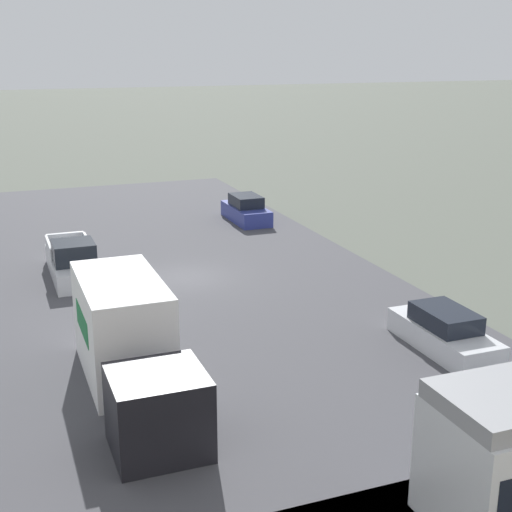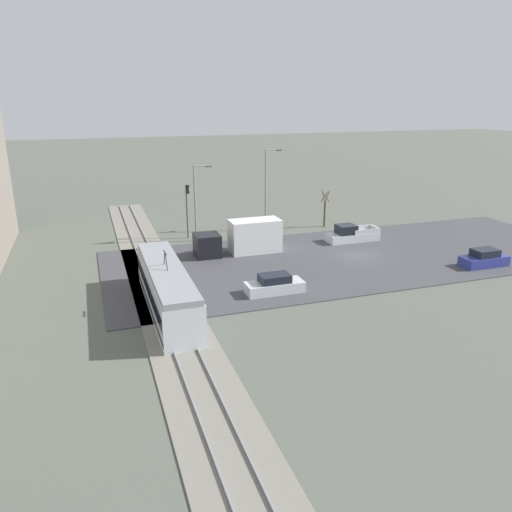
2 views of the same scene
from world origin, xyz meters
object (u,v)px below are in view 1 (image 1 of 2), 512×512
(box_truck, at_px, (130,345))
(sedan_car_0, at_px, (444,333))
(sedan_car_1, at_px, (246,210))
(pickup_truck, at_px, (73,262))

(box_truck, xyz_separation_m, sedan_car_0, (-10.89, 0.84, -0.89))
(box_truck, height_order, sedan_car_0, box_truck)
(sedan_car_1, bearing_deg, box_truck, -119.14)
(pickup_truck, bearing_deg, box_truck, 91.24)
(sedan_car_0, xyz_separation_m, sedan_car_1, (-0.10, -20.54, 0.04))
(box_truck, height_order, sedan_car_1, box_truck)
(box_truck, relative_size, pickup_truck, 1.51)
(sedan_car_0, bearing_deg, box_truck, -4.42)
(sedan_car_0, bearing_deg, sedan_car_1, -90.27)
(sedan_car_1, bearing_deg, pickup_truck, -146.44)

